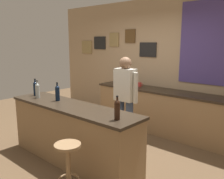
% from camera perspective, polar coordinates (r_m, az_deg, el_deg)
% --- Properties ---
extents(ground_plane, '(10.00, 10.00, 0.00)m').
position_cam_1_polar(ground_plane, '(4.33, -4.92, -14.50)').
color(ground_plane, brown).
extents(back_wall, '(6.00, 0.09, 2.80)m').
position_cam_1_polar(back_wall, '(5.51, 10.48, 6.25)').
color(back_wall, tan).
rests_on(back_wall, ground_plane).
extents(bar_counter, '(2.44, 0.60, 0.92)m').
position_cam_1_polar(bar_counter, '(3.91, -9.34, -10.17)').
color(bar_counter, olive).
rests_on(bar_counter, ground_plane).
extents(side_counter, '(3.07, 0.56, 0.90)m').
position_cam_1_polar(side_counter, '(5.17, 11.55, -5.04)').
color(side_counter, olive).
rests_on(side_counter, ground_plane).
extents(bartender, '(0.52, 0.21, 1.62)m').
position_cam_1_polar(bartender, '(4.25, 3.09, -1.59)').
color(bartender, '#384766').
rests_on(bartender, ground_plane).
extents(bar_stool, '(0.32, 0.32, 0.68)m').
position_cam_1_polar(bar_stool, '(3.09, -10.25, -16.19)').
color(bar_stool, olive).
rests_on(bar_stool, ground_plane).
extents(wine_bottle_a, '(0.07, 0.07, 0.31)m').
position_cam_1_polar(wine_bottle_a, '(4.57, -17.53, 0.34)').
color(wine_bottle_a, black).
rests_on(wine_bottle_a, bar_counter).
extents(wine_bottle_b, '(0.07, 0.07, 0.31)m').
position_cam_1_polar(wine_bottle_b, '(4.36, -17.08, -0.15)').
color(wine_bottle_b, '#999E99').
rests_on(wine_bottle_b, bar_counter).
extents(wine_bottle_c, '(0.07, 0.07, 0.31)m').
position_cam_1_polar(wine_bottle_c, '(4.07, -12.68, -0.71)').
color(wine_bottle_c, black).
rests_on(wine_bottle_c, bar_counter).
extents(wine_bottle_d, '(0.07, 0.07, 0.31)m').
position_cam_1_polar(wine_bottle_d, '(3.00, 1.22, -4.62)').
color(wine_bottle_d, black).
rests_on(wine_bottle_d, bar_counter).
extents(wine_glass_a, '(0.07, 0.07, 0.16)m').
position_cam_1_polar(wine_glass_a, '(5.43, 5.25, 1.96)').
color(wine_glass_a, silver).
rests_on(wine_glass_a, side_counter).
extents(coffee_mug, '(0.12, 0.08, 0.09)m').
position_cam_1_polar(coffee_mug, '(5.38, 6.52, 1.18)').
color(coffee_mug, '#B2332D').
rests_on(coffee_mug, side_counter).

